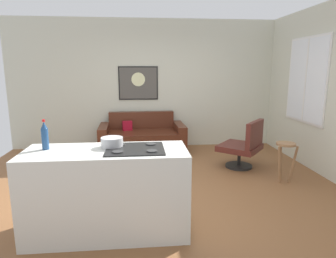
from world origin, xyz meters
TOP-DOWN VIEW (x-y plane):
  - ground at (0.00, 0.00)m, footprint 6.40×6.40m
  - back_wall at (0.00, 2.42)m, footprint 6.40×0.05m
  - right_wall at (2.62, 0.30)m, footprint 0.05×6.40m
  - couch at (-0.35, 1.94)m, footprint 1.80×0.93m
  - coffee_table at (-0.44, 0.82)m, footprint 0.87×0.65m
  - armchair at (1.43, 0.71)m, footprint 0.94×0.94m
  - bar_stool at (1.83, 0.00)m, footprint 0.34×0.33m
  - kitchen_counter at (-0.75, -1.21)m, footprint 1.69×0.68m
  - soda_bottle at (-1.38, -1.12)m, footprint 0.07×0.07m
  - mixing_bowl at (-0.70, -1.10)m, footprint 0.24×0.24m
  - wall_painting at (-0.41, 2.38)m, footprint 0.86×0.03m
  - window at (2.59, 0.90)m, footprint 0.03×1.25m

SIDE VIEW (x-z plane):
  - ground at x=0.00m, z-range -0.04..0.00m
  - couch at x=-0.35m, z-range -0.13..0.69m
  - coffee_table at x=-0.44m, z-range 0.16..0.54m
  - armchair at x=1.43m, z-range -0.02..0.84m
  - kitchen_counter at x=-0.75m, z-range -0.01..0.94m
  - bar_stool at x=1.83m, z-range 0.16..0.79m
  - mixing_bowl at x=-0.70m, z-range 0.92..1.03m
  - soda_bottle at x=-1.38m, z-range 0.91..1.23m
  - back_wall at x=0.00m, z-range 0.00..2.80m
  - right_wall at x=2.62m, z-range 0.00..2.80m
  - wall_painting at x=-0.41m, z-range 1.07..1.80m
  - window at x=2.59m, z-range 0.78..2.31m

